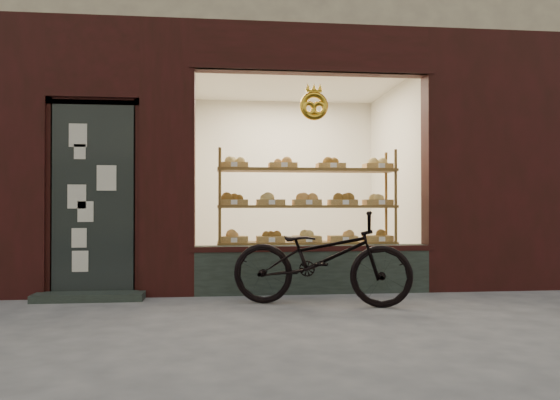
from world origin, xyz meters
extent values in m
plane|color=#4B4C51|center=(0.00, 0.00, 0.00)|extent=(90.00, 90.00, 0.00)
cube|color=#2C3832|center=(0.45, 2.12, 0.28)|extent=(2.70, 0.25, 0.55)
cube|color=black|center=(-2.00, 2.06, 1.10)|extent=(0.90, 0.04, 2.15)
cube|color=#2C3832|center=(-2.00, 1.90, 0.04)|extent=(1.15, 0.35, 0.08)
torus|color=gold|center=(0.45, 2.02, 2.15)|extent=(0.33, 0.07, 0.33)
cube|color=brown|center=(0.45, 2.55, 0.05)|extent=(2.20, 0.45, 0.04)
cube|color=brown|center=(0.45, 2.55, 0.55)|extent=(2.20, 0.45, 0.03)
cube|color=brown|center=(0.45, 2.55, 1.00)|extent=(2.20, 0.45, 0.04)
cube|color=brown|center=(0.45, 2.55, 1.45)|extent=(2.20, 0.45, 0.04)
cylinder|color=brown|center=(-0.62, 2.35, 0.85)|extent=(0.04, 0.04, 1.70)
cylinder|color=brown|center=(1.52, 2.35, 0.85)|extent=(0.04, 0.04, 1.70)
cylinder|color=brown|center=(-0.62, 2.75, 0.85)|extent=(0.04, 0.04, 1.70)
cylinder|color=brown|center=(1.52, 2.75, 0.85)|extent=(0.04, 0.04, 1.70)
cube|color=olive|center=(-0.45, 2.55, 0.60)|extent=(0.34, 0.24, 0.07)
sphere|color=gold|center=(-0.45, 2.55, 0.69)|extent=(0.11, 0.11, 0.11)
cube|color=white|center=(-0.45, 2.36, 0.60)|extent=(0.07, 0.01, 0.05)
cube|color=olive|center=(0.00, 2.55, 0.60)|extent=(0.34, 0.24, 0.07)
sphere|color=brown|center=(0.00, 2.55, 0.69)|extent=(0.11, 0.11, 0.11)
cube|color=white|center=(0.00, 2.36, 0.60)|extent=(0.07, 0.01, 0.05)
cube|color=olive|center=(0.45, 2.55, 0.60)|extent=(0.34, 0.24, 0.07)
sphere|color=tan|center=(0.45, 2.55, 0.69)|extent=(0.11, 0.11, 0.11)
cube|color=white|center=(0.45, 2.36, 0.60)|extent=(0.07, 0.01, 0.05)
cube|color=olive|center=(0.90, 2.55, 0.60)|extent=(0.34, 0.24, 0.07)
sphere|color=gold|center=(0.90, 2.55, 0.69)|extent=(0.11, 0.11, 0.11)
cube|color=white|center=(0.90, 2.36, 0.60)|extent=(0.07, 0.01, 0.05)
cube|color=olive|center=(1.35, 2.55, 0.60)|extent=(0.34, 0.24, 0.07)
sphere|color=brown|center=(1.35, 2.55, 0.69)|extent=(0.11, 0.11, 0.11)
cube|color=white|center=(1.35, 2.36, 0.60)|extent=(0.08, 0.01, 0.05)
cube|color=olive|center=(-0.45, 2.55, 1.05)|extent=(0.34, 0.24, 0.07)
sphere|color=brown|center=(-0.45, 2.55, 1.14)|extent=(0.11, 0.11, 0.11)
cube|color=white|center=(-0.45, 2.36, 1.05)|extent=(0.07, 0.01, 0.06)
cube|color=olive|center=(0.00, 2.55, 1.05)|extent=(0.34, 0.24, 0.07)
sphere|color=tan|center=(0.00, 2.55, 1.14)|extent=(0.11, 0.11, 0.11)
cube|color=white|center=(0.00, 2.36, 1.05)|extent=(0.07, 0.01, 0.06)
cube|color=olive|center=(0.45, 2.55, 1.05)|extent=(0.34, 0.24, 0.07)
sphere|color=gold|center=(0.45, 2.55, 1.14)|extent=(0.11, 0.11, 0.11)
cube|color=white|center=(0.45, 2.36, 1.05)|extent=(0.07, 0.01, 0.06)
cube|color=olive|center=(0.90, 2.55, 1.05)|extent=(0.34, 0.24, 0.07)
sphere|color=brown|center=(0.90, 2.55, 1.14)|extent=(0.11, 0.11, 0.11)
cube|color=white|center=(0.90, 2.36, 1.05)|extent=(0.07, 0.01, 0.06)
cube|color=olive|center=(1.35, 2.55, 1.05)|extent=(0.34, 0.24, 0.07)
sphere|color=tan|center=(1.35, 2.55, 1.14)|extent=(0.11, 0.11, 0.11)
cube|color=white|center=(1.35, 2.36, 1.05)|extent=(0.08, 0.01, 0.06)
cube|color=olive|center=(-0.45, 2.55, 1.50)|extent=(0.34, 0.24, 0.07)
sphere|color=tan|center=(-0.45, 2.55, 1.59)|extent=(0.11, 0.11, 0.11)
cube|color=white|center=(-0.45, 2.36, 1.50)|extent=(0.07, 0.01, 0.06)
cube|color=olive|center=(0.15, 2.55, 1.50)|extent=(0.34, 0.24, 0.07)
sphere|color=gold|center=(0.15, 2.55, 1.59)|extent=(0.11, 0.11, 0.11)
cube|color=white|center=(0.15, 2.36, 1.50)|extent=(0.08, 0.01, 0.06)
cube|color=olive|center=(0.75, 2.55, 1.50)|extent=(0.34, 0.24, 0.07)
sphere|color=brown|center=(0.75, 2.55, 1.59)|extent=(0.11, 0.11, 0.11)
cube|color=white|center=(0.75, 2.36, 1.50)|extent=(0.07, 0.01, 0.06)
cube|color=olive|center=(1.35, 2.55, 1.50)|extent=(0.34, 0.24, 0.07)
sphere|color=tan|center=(1.35, 2.55, 1.59)|extent=(0.11, 0.11, 0.11)
cube|color=white|center=(1.35, 2.36, 1.50)|extent=(0.08, 0.01, 0.06)
imported|color=black|center=(0.40, 1.34, 0.48)|extent=(1.93, 1.15, 0.96)
camera|label=1|loc=(-0.61, -4.11, 1.01)|focal=35.00mm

